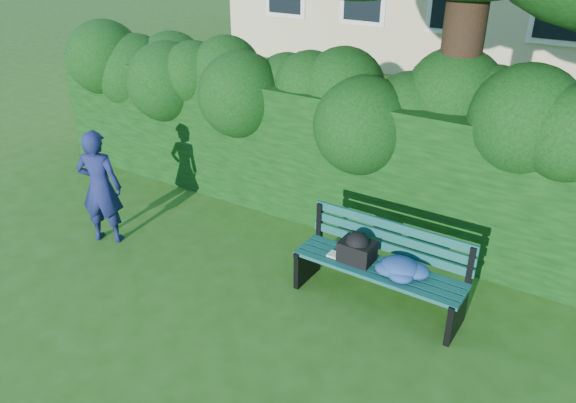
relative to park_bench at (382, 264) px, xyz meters
The scene contains 4 objects.
ground 1.40m from the park_bench, 150.27° to the right, with size 80.00×80.00×0.00m, color #275B14.
hedge 1.96m from the park_bench, 126.34° to the left, with size 10.00×1.00×1.80m.
park_bench is the anchor object (origin of this frame).
man_reading 3.62m from the park_bench, 169.81° to the right, with size 0.55×0.36×1.50m, color #171D50.
Camera 1 is at (2.96, -4.09, 3.77)m, focal length 35.00 mm.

